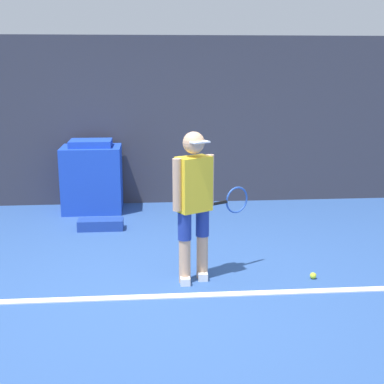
# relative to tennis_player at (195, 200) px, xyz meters

# --- Properties ---
(ground_plane) EXTENTS (24.00, 24.00, 0.00)m
(ground_plane) POSITION_rel_tennis_player_xyz_m (-0.34, -0.27, -0.86)
(ground_plane) COLOR #2D5193
(back_wall) EXTENTS (24.00, 0.10, 2.63)m
(back_wall) POSITION_rel_tennis_player_xyz_m (-0.34, 3.27, 0.45)
(back_wall) COLOR #383842
(back_wall) RESTS_ON ground_plane
(court_baseline) EXTENTS (21.60, 0.10, 0.01)m
(court_baseline) POSITION_rel_tennis_player_xyz_m (-0.34, -0.41, -0.86)
(court_baseline) COLOR white
(court_baseline) RESTS_ON ground_plane
(tennis_player) EXTENTS (0.84, 0.53, 1.56)m
(tennis_player) POSITION_rel_tennis_player_xyz_m (0.00, 0.00, 0.00)
(tennis_player) COLOR tan
(tennis_player) RESTS_ON ground_plane
(tennis_ball) EXTENTS (0.07, 0.07, 0.07)m
(tennis_ball) POSITION_rel_tennis_player_xyz_m (1.25, -0.08, -0.83)
(tennis_ball) COLOR #D1E533
(tennis_ball) RESTS_ON ground_plane
(covered_chair) EXTENTS (0.89, 0.68, 1.09)m
(covered_chair) POSITION_rel_tennis_player_xyz_m (-1.32, 2.83, -0.34)
(covered_chair) COLOR blue
(covered_chair) RESTS_ON ground_plane
(equipment_bag) EXTENTS (0.61, 0.25, 0.14)m
(equipment_bag) POSITION_rel_tennis_player_xyz_m (-1.13, 1.84, -0.79)
(equipment_bag) COLOR #1E3D99
(equipment_bag) RESTS_ON ground_plane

